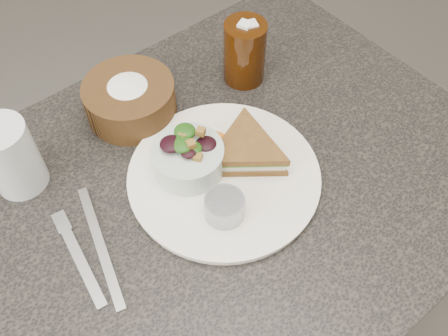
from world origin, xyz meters
TOP-DOWN VIEW (x-y plane):
  - dining_table at (0.00, 0.00)m, footprint 1.00×0.70m
  - dinner_plate at (0.05, -0.00)m, footprint 0.31×0.31m
  - sandwich at (0.10, 0.00)m, footprint 0.22×0.22m
  - salad_bowl at (0.01, 0.04)m, footprint 0.14×0.14m
  - dressing_ramekin at (0.00, -0.06)m, footprint 0.08×0.08m
  - orange_wedge at (0.08, 0.06)m, footprint 0.07×0.07m
  - fork at (-0.21, 0.01)m, footprint 0.04×0.16m
  - knife at (-0.17, 0.02)m, footprint 0.07×0.21m
  - bread_basket at (0.01, 0.22)m, footprint 0.21×0.21m
  - cola_glass at (0.23, 0.16)m, footprint 0.08×0.08m
  - water_glass at (-0.21, 0.20)m, footprint 0.11×0.11m

SIDE VIEW (x-z plane):
  - dining_table at x=0.00m, z-range 0.00..0.75m
  - fork at x=-0.21m, z-range 0.75..0.75m
  - knife at x=-0.17m, z-range 0.75..0.75m
  - dinner_plate at x=0.05m, z-range 0.75..0.76m
  - orange_wedge at x=0.08m, z-range 0.76..0.79m
  - dressing_ramekin at x=0.00m, z-range 0.76..0.80m
  - sandwich at x=0.10m, z-range 0.76..0.80m
  - bread_basket at x=0.01m, z-range 0.75..0.84m
  - salad_bowl at x=0.01m, z-range 0.76..0.83m
  - water_glass at x=-0.21m, z-range 0.75..0.88m
  - cola_glass at x=0.23m, z-range 0.75..0.88m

